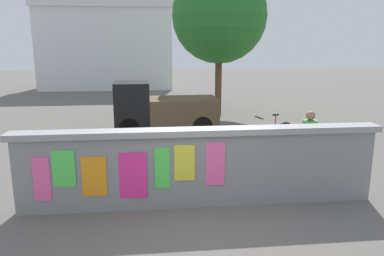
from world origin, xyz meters
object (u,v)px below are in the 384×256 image
(motorcycle, at_px, (133,155))
(tree_roadside, at_px, (219,16))
(bicycle_near, at_px, (271,132))
(auto_rickshaw_truck, at_px, (160,108))
(person_walking, at_px, (309,137))

(motorcycle, height_order, tree_roadside, tree_roadside)
(bicycle_near, height_order, tree_roadside, tree_roadside)
(auto_rickshaw_truck, xyz_separation_m, person_walking, (3.41, -4.92, 0.09))
(bicycle_near, relative_size, tree_roadside, 0.26)
(motorcycle, bearing_deg, bicycle_near, 28.72)
(motorcycle, xyz_separation_m, person_walking, (4.22, -0.73, 0.52))
(motorcycle, relative_size, tree_roadside, 0.30)
(auto_rickshaw_truck, xyz_separation_m, bicycle_near, (3.49, -1.84, -0.54))
(bicycle_near, distance_m, person_walking, 3.15)
(bicycle_near, xyz_separation_m, person_walking, (-0.08, -3.09, 0.62))
(motorcycle, distance_m, bicycle_near, 4.90)
(tree_roadside, bearing_deg, bicycle_near, -80.74)
(auto_rickshaw_truck, bearing_deg, bicycle_near, -27.73)
(bicycle_near, bearing_deg, tree_roadside, 99.26)
(auto_rickshaw_truck, xyz_separation_m, tree_roadside, (2.66, 3.26, 3.39))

